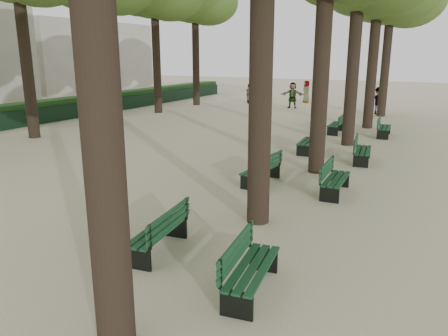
% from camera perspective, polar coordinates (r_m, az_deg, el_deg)
% --- Properties ---
extents(ground, '(120.00, 120.00, 0.00)m').
position_cam_1_polar(ground, '(8.81, -12.73, -11.61)').
color(ground, '#C3BB94').
rests_on(ground, ground).
extents(bench_left_0, '(0.79, 1.86, 0.92)m').
position_cam_1_polar(bench_left_0, '(8.89, -8.59, -9.19)').
color(bench_left_0, black).
rests_on(bench_left_0, ground).
extents(bench_left_1, '(0.73, 1.84, 0.92)m').
position_cam_1_polar(bench_left_1, '(13.33, 4.83, -0.89)').
color(bench_left_1, black).
rests_on(bench_left_1, ground).
extents(bench_left_2, '(0.72, 1.84, 0.92)m').
position_cam_1_polar(bench_left_2, '(17.81, 10.83, 2.90)').
color(bench_left_2, black).
rests_on(bench_left_2, ground).
extents(bench_left_3, '(0.65, 1.82, 0.92)m').
position_cam_1_polar(bench_left_3, '(22.41, 14.37, 5.12)').
color(bench_left_3, black).
rests_on(bench_left_3, ground).
extents(bench_right_0, '(0.79, 1.86, 0.92)m').
position_cam_1_polar(bench_right_0, '(7.44, 3.62, -14.07)').
color(bench_right_0, black).
rests_on(bench_right_0, ground).
extents(bench_right_1, '(0.65, 1.82, 0.92)m').
position_cam_1_polar(bench_right_1, '(12.66, 14.33, -2.15)').
color(bench_right_1, black).
rests_on(bench_right_1, ground).
extents(bench_right_2, '(0.78, 1.86, 0.92)m').
position_cam_1_polar(bench_right_2, '(16.64, 17.61, 1.63)').
color(bench_right_2, black).
rests_on(bench_right_2, ground).
extents(bench_right_3, '(0.70, 1.84, 0.92)m').
position_cam_1_polar(bench_right_3, '(22.14, 20.16, 4.56)').
color(bench_right_3, black).
rests_on(bench_right_3, ground).
extents(man_with_map, '(0.63, 0.74, 1.82)m').
position_cam_1_polar(man_with_map, '(8.97, -14.11, -4.90)').
color(man_with_map, black).
rests_on(man_with_map, ground).
extents(pedestrian_e, '(1.74, 0.65, 1.84)m').
position_cam_1_polar(pedestrian_e, '(32.17, 8.94, 9.37)').
color(pedestrian_e, '#262628').
rests_on(pedestrian_e, ground).
extents(pedestrian_d, '(0.78, 0.90, 1.74)m').
position_cam_1_polar(pedestrian_d, '(36.03, 10.72, 9.79)').
color(pedestrian_d, '#262628').
rests_on(pedestrian_d, ground).
extents(pedestrian_b, '(1.08, 1.02, 1.76)m').
position_cam_1_polar(pedestrian_b, '(30.19, 19.54, 8.29)').
color(pedestrian_b, '#262628').
rests_on(pedestrian_b, ground).
extents(pedestrian_a, '(0.71, 0.77, 1.53)m').
position_cam_1_polar(pedestrian_a, '(34.88, 3.37, 9.68)').
color(pedestrian_a, '#262628').
rests_on(pedestrian_a, ground).
extents(fence, '(0.08, 42.00, 0.90)m').
position_cam_1_polar(fence, '(26.60, -22.80, 6.28)').
color(fence, black).
rests_on(fence, ground).
extents(hedge, '(1.20, 42.00, 1.20)m').
position_cam_1_polar(hedge, '(27.11, -23.80, 6.64)').
color(hedge, '#184016').
rests_on(hedge, ground).
extents(building_far, '(12.00, 16.00, 7.00)m').
position_cam_1_polar(building_far, '(52.47, -20.20, 13.53)').
color(building_far, '#B7B2A3').
rests_on(building_far, ground).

